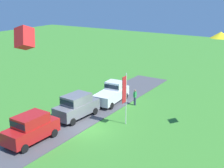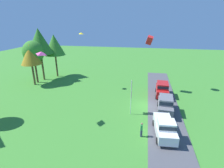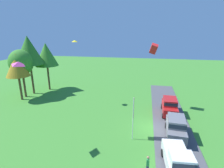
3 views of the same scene
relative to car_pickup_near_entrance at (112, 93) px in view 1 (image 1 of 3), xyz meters
The scene contains 9 objects.
ground_plane 7.20m from the car_pickup_near_entrance, 14.92° to the left, with size 120.00×120.00×0.00m, color #3D842D.
pavement_strip 6.98m from the car_pickup_near_entrance, ahead, with size 36.00×4.40×0.06m, color #4C4C51.
car_pickup_near_entrance is the anchor object (origin of this frame).
car_suv_mid_row 5.43m from the car_pickup_near_entrance, ahead, with size 4.72×2.30×2.28m.
car_suv_far_end 11.15m from the car_pickup_near_entrance, ahead, with size 4.65×2.16×2.28m.
person_watching_sky 2.54m from the car_pickup_near_entrance, 103.60° to the left, with size 0.36×0.24×1.71m.
flag_banner 6.23m from the car_pickup_near_entrance, 43.26° to the left, with size 0.71×0.08×4.81m.
kite_delta_near_flag 20.65m from the car_pickup_near_entrance, 47.13° to the left, with size 0.91×0.91×0.27m, color yellow.
kite_box_over_trees 15.63m from the car_pickup_near_entrance, ahead, with size 0.89×0.89×1.25m, color red.
Camera 1 is at (19.87, 15.16, 11.82)m, focal length 50.00 mm.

